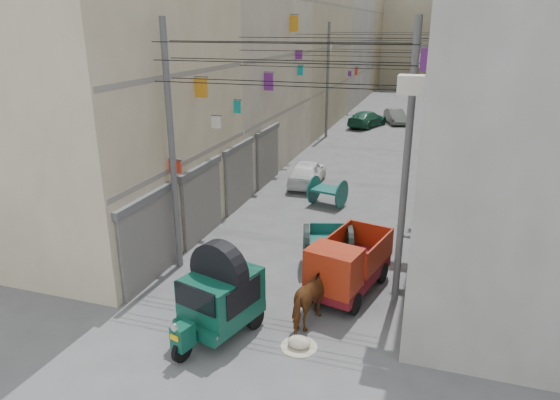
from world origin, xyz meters
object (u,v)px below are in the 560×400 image
at_px(distant_car_white, 307,172).
at_px(auto_rickshaw, 220,294).
at_px(distant_car_grey, 395,116).
at_px(tonga_cart, 328,246).
at_px(horse, 315,298).
at_px(second_cart, 328,191).
at_px(distant_car_green, 367,119).
at_px(feed_sack, 299,342).
at_px(mini_truck, 344,270).

bearing_deg(distant_car_white, auto_rickshaw, 91.58).
relative_size(auto_rickshaw, distant_car_grey, 0.83).
relative_size(distant_car_white, distant_car_grey, 1.07).
height_order(tonga_cart, horse, horse).
bearing_deg(distant_car_white, second_cart, 117.57).
distance_m(tonga_cart, distant_car_green, 25.59).
bearing_deg(tonga_cart, distant_car_white, 92.37).
bearing_deg(auto_rickshaw, distant_car_green, 107.47).
bearing_deg(tonga_cart, feed_sack, -102.82).
xyz_separation_m(auto_rickshaw, feed_sack, (2.14, 0.02, -1.03)).
bearing_deg(auto_rickshaw, tonga_cart, 84.42).
height_order(auto_rickshaw, horse, auto_rickshaw).
height_order(second_cart, distant_car_white, second_cart).
bearing_deg(feed_sack, auto_rickshaw, -179.44).
height_order(mini_truck, horse, mini_truck).
bearing_deg(second_cart, horse, -65.72).
height_order(horse, distant_car_white, horse).
bearing_deg(distant_car_green, second_cart, 112.33).
distance_m(auto_rickshaw, distant_car_grey, 32.22).
relative_size(tonga_cart, distant_car_grey, 1.02).
bearing_deg(mini_truck, tonga_cart, 130.81).
bearing_deg(distant_car_grey, second_cart, -111.99).
height_order(auto_rickshaw, distant_car_green, auto_rickshaw).
distance_m(auto_rickshaw, distant_car_white, 13.51).
height_order(feed_sack, horse, horse).
bearing_deg(tonga_cart, second_cart, 85.96).
bearing_deg(horse, mini_truck, -96.98).
distance_m(horse, distant_car_green, 28.99).
height_order(second_cart, horse, horse).
bearing_deg(second_cart, distant_car_grey, 101.16).
distance_m(auto_rickshaw, second_cart, 10.65).
distance_m(tonga_cart, horse, 3.41).
relative_size(tonga_cart, feed_sack, 6.16).
relative_size(second_cart, horse, 0.92).
xyz_separation_m(tonga_cart, mini_truck, (0.90, -1.75, 0.10)).
height_order(feed_sack, distant_car_white, distant_car_white).
distance_m(feed_sack, distant_car_white, 13.85).
height_order(tonga_cart, feed_sack, tonga_cart).
distance_m(feed_sack, distant_car_grey, 32.18).
xyz_separation_m(feed_sack, horse, (0.11, 1.18, 0.64)).
distance_m(tonga_cart, distant_car_grey, 27.61).
height_order(auto_rickshaw, feed_sack, auto_rickshaw).
relative_size(second_cart, distant_car_grey, 0.49).
bearing_deg(mini_truck, auto_rickshaw, -120.48).
bearing_deg(distant_car_green, distant_car_white, 107.01).
distance_m(auto_rickshaw, horse, 2.58).
bearing_deg(horse, second_cart, -69.90).
distance_m(tonga_cart, feed_sack, 4.62).
xyz_separation_m(auto_rickshaw, tonga_cart, (1.83, 4.58, -0.38)).
distance_m(auto_rickshaw, tonga_cart, 4.95).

